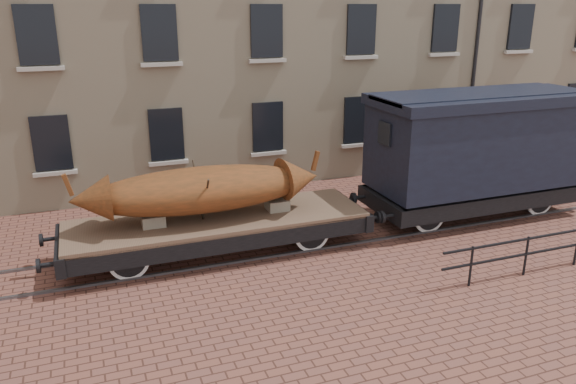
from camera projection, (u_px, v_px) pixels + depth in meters
name	position (u px, v px, depth m)	size (l,w,h in m)	color
ground	(291.00, 242.00, 15.49)	(90.00, 90.00, 0.00)	brown
rail_track	(291.00, 241.00, 15.48)	(30.00, 1.52, 0.06)	#59595E
flatcar_wagon	(218.00, 225.00, 14.55)	(8.66, 2.35, 1.31)	brown
iron_boat	(201.00, 189.00, 14.10)	(6.42, 1.87, 1.54)	brown
goods_van	(478.00, 140.00, 16.70)	(7.38, 2.69, 3.82)	black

